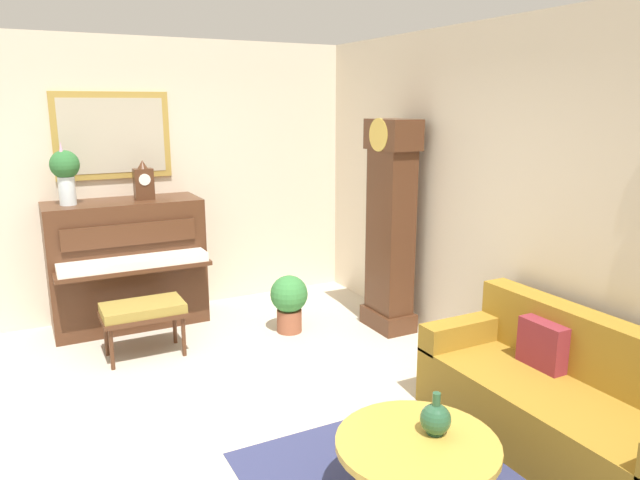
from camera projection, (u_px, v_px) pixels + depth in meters
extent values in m
cube|color=beige|center=(214.00, 432.00, 4.06)|extent=(6.40, 6.00, 0.10)
cube|color=beige|center=(130.00, 180.00, 5.97)|extent=(0.10, 4.90, 2.80)
cube|color=#B28E3D|center=(113.00, 136.00, 5.75)|extent=(0.03, 1.10, 0.84)
cube|color=#BCB299|center=(113.00, 136.00, 5.74)|extent=(0.01, 0.98, 0.72)
cube|color=beige|center=(492.00, 199.00, 4.80)|extent=(5.30, 0.10, 2.80)
cube|color=#4C2B19|center=(127.00, 263.00, 5.78)|extent=(0.60, 1.44, 1.25)
cube|color=#4C2B19|center=(135.00, 269.00, 5.40)|extent=(0.28, 1.38, 0.04)
cube|color=white|center=(135.00, 262.00, 5.38)|extent=(0.26, 1.32, 0.08)
cube|color=#4C2B19|center=(130.00, 234.00, 5.42)|extent=(0.03, 1.20, 0.20)
cube|color=#4C2B19|center=(143.00, 315.00, 5.09)|extent=(0.42, 0.70, 0.04)
cube|color=olive|center=(143.00, 308.00, 5.07)|extent=(0.40, 0.68, 0.08)
cylinder|color=#4C2B19|center=(112.00, 349.00, 4.86)|extent=(0.04, 0.04, 0.36)
cylinder|color=#4C2B19|center=(184.00, 336.00, 5.13)|extent=(0.04, 0.04, 0.36)
cylinder|color=#4C2B19|center=(106.00, 336.00, 5.13)|extent=(0.04, 0.04, 0.36)
cylinder|color=#4C2B19|center=(175.00, 324.00, 5.40)|extent=(0.04, 0.04, 0.36)
cube|color=#4C2B19|center=(388.00, 318.00, 5.81)|extent=(0.52, 0.34, 0.18)
cube|color=#4C2B19|center=(390.00, 239.00, 5.62)|extent=(0.44, 0.28, 1.78)
cube|color=#4C2B19|center=(393.00, 134.00, 5.40)|extent=(0.52, 0.32, 0.28)
cylinder|color=gold|center=(379.00, 135.00, 5.33)|extent=(0.30, 0.02, 0.30)
cylinder|color=gold|center=(386.00, 234.00, 5.59)|extent=(0.03, 0.03, 0.70)
cube|color=olive|center=(559.00, 420.00, 3.71)|extent=(1.90, 0.80, 0.42)
cube|color=olive|center=(598.00, 351.00, 3.76)|extent=(1.90, 0.20, 0.44)
cube|color=olive|center=(469.00, 331.00, 4.39)|extent=(0.18, 0.80, 0.20)
cube|color=maroon|center=(542.00, 345.00, 3.95)|extent=(0.34, 0.12, 0.32)
cylinder|color=gold|center=(417.00, 444.00, 3.14)|extent=(0.88, 0.88, 0.04)
torus|color=brown|center=(417.00, 444.00, 3.14)|extent=(0.88, 0.88, 0.04)
cylinder|color=brown|center=(467.00, 460.00, 3.35)|extent=(0.04, 0.04, 0.37)
cylinder|color=brown|center=(380.00, 444.00, 3.50)|extent=(0.04, 0.04, 0.37)
cube|color=#4C2B19|center=(144.00, 184.00, 5.68)|extent=(0.12, 0.18, 0.30)
cylinder|color=white|center=(145.00, 180.00, 5.62)|extent=(0.01, 0.11, 0.11)
cone|color=#4C2B19|center=(142.00, 164.00, 5.64)|extent=(0.10, 0.10, 0.08)
cylinder|color=silver|center=(67.00, 191.00, 5.38)|extent=(0.15, 0.15, 0.26)
sphere|color=#2D6B33|center=(65.00, 165.00, 5.32)|extent=(0.26, 0.26, 0.26)
cone|color=#D199B7|center=(61.00, 150.00, 5.26)|extent=(0.06, 0.06, 0.16)
cylinder|color=#234C33|center=(435.00, 432.00, 3.20)|extent=(0.09, 0.09, 0.01)
sphere|color=#285638|center=(436.00, 419.00, 3.19)|extent=(0.17, 0.17, 0.17)
cylinder|color=#285638|center=(436.00, 400.00, 3.16)|extent=(0.04, 0.04, 0.08)
cylinder|color=#935138|center=(289.00, 321.00, 5.69)|extent=(0.24, 0.24, 0.22)
sphere|color=#387F3D|center=(289.00, 294.00, 5.63)|extent=(0.36, 0.36, 0.36)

